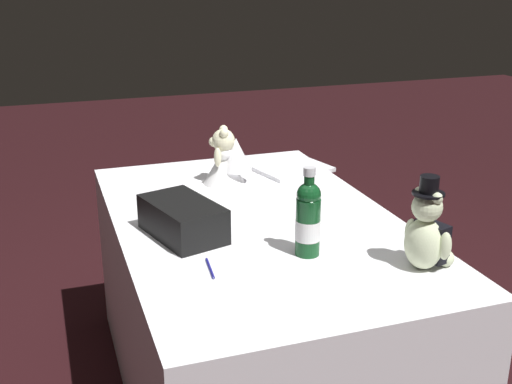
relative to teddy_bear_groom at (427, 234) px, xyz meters
name	(u,v)px	position (x,y,z in m)	size (l,w,h in m)	color
reception_table	(256,312)	(0.51, 0.34, -0.47)	(1.52, 0.95, 0.73)	white
teddy_bear_groom	(427,234)	(0.00, 0.00, 0.00)	(0.16, 0.15, 0.28)	beige
teddy_bear_bride	(227,159)	(0.92, 0.33, 0.00)	(0.18, 0.21, 0.23)	white
champagne_bottle	(308,218)	(0.19, 0.29, 0.01)	(0.08, 0.08, 0.28)	#10411D
signing_pen	(210,269)	(0.18, 0.60, -0.10)	(0.13, 0.02, 0.01)	navy
gift_case_black	(183,219)	(0.45, 0.61, -0.05)	(0.34, 0.25, 0.12)	black
guestbook	(294,169)	(0.97, 0.01, -0.10)	(0.21, 0.29, 0.02)	white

